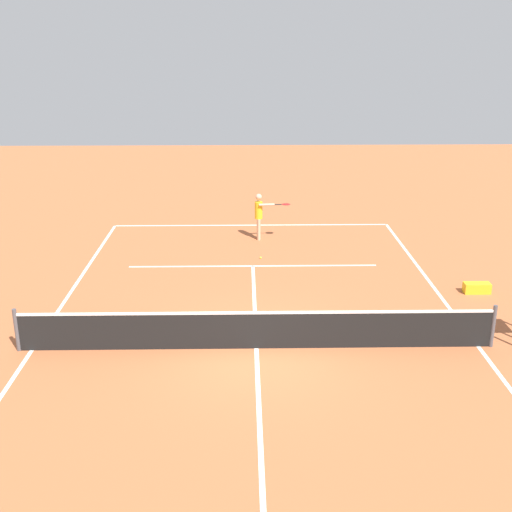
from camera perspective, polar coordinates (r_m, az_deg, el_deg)
name	(u,v)px	position (r m, az deg, el deg)	size (l,w,h in m)	color
ground_plane	(256,348)	(15.61, 0.03, -8.17)	(60.00, 60.00, 0.00)	#B76038
court_lines	(256,348)	(15.61, 0.03, -8.16)	(10.83, 21.20, 0.01)	white
tennis_net	(256,330)	(15.39, 0.03, -6.53)	(11.43, 0.10, 1.07)	#4C4C51
player_serving	(260,212)	(23.41, 0.36, 3.87)	(1.29, 0.50, 1.71)	#D8A884
tennis_ball	(261,258)	(21.62, 0.41, -0.15)	(0.07, 0.07, 0.07)	#CCE033
equipment_bag	(477,288)	(19.82, 18.96, -2.69)	(0.76, 0.32, 0.30)	yellow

